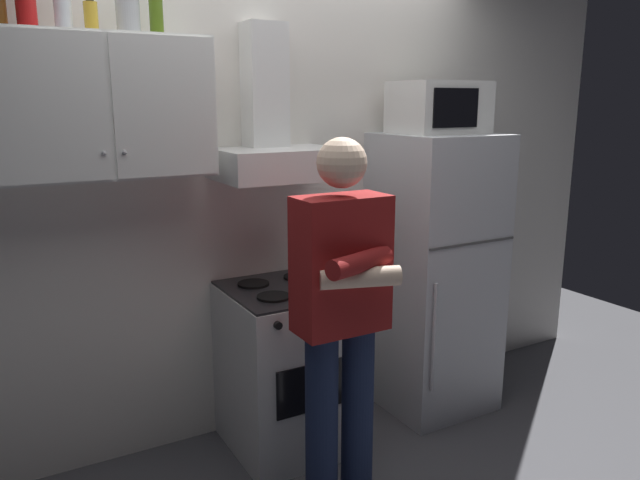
% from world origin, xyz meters
% --- Properties ---
extents(ground_plane, '(7.00, 7.00, 0.00)m').
position_xyz_m(ground_plane, '(0.00, 0.00, 0.00)').
color(ground_plane, '#4C4C51').
extents(back_wall_tiled, '(4.80, 0.10, 2.70)m').
position_xyz_m(back_wall_tiled, '(0.00, 0.60, 1.35)').
color(back_wall_tiled, silver).
rests_on(back_wall_tiled, ground_plane).
extents(upper_cabinet, '(0.90, 0.37, 0.60)m').
position_xyz_m(upper_cabinet, '(-0.85, 0.37, 1.75)').
color(upper_cabinet, white).
extents(stove_oven, '(0.60, 0.62, 0.87)m').
position_xyz_m(stove_oven, '(-0.05, 0.25, 0.43)').
color(stove_oven, silver).
rests_on(stove_oven, ground_plane).
extents(range_hood, '(0.60, 0.44, 0.75)m').
position_xyz_m(range_hood, '(-0.05, 0.38, 1.60)').
color(range_hood, white).
extents(refrigerator, '(0.60, 0.62, 1.60)m').
position_xyz_m(refrigerator, '(0.90, 0.25, 0.80)').
color(refrigerator, silver).
rests_on(refrigerator, ground_plane).
extents(microwave, '(0.48, 0.37, 0.28)m').
position_xyz_m(microwave, '(0.90, 0.27, 1.74)').
color(microwave, silver).
rests_on(microwave, refrigerator).
extents(person_standing, '(0.38, 0.33, 1.64)m').
position_xyz_m(person_standing, '(-0.10, -0.36, 0.90)').
color(person_standing, '#192342').
rests_on(person_standing, ground_plane).
extents(cooking_pot, '(0.30, 0.20, 0.12)m').
position_xyz_m(cooking_pot, '(0.08, 0.13, 0.93)').
color(cooking_pot, '#B7BABF').
rests_on(cooking_pot, stove_oven).
extents(bottle_canister_steel, '(0.10, 0.10, 0.19)m').
position_xyz_m(bottle_canister_steel, '(-0.72, 0.38, 2.14)').
color(bottle_canister_steel, '#B2B5BA').
rests_on(bottle_canister_steel, upper_cabinet).
extents(bottle_olive_oil, '(0.06, 0.06, 0.23)m').
position_xyz_m(bottle_olive_oil, '(-0.59, 0.39, 2.16)').
color(bottle_olive_oil, '#4C6B19').
rests_on(bottle_olive_oil, upper_cabinet).
extents(bottle_spice_jar, '(0.06, 0.06, 0.14)m').
position_xyz_m(bottle_spice_jar, '(-0.87, 0.37, 2.11)').
color(bottle_spice_jar, gold).
rests_on(bottle_spice_jar, upper_cabinet).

